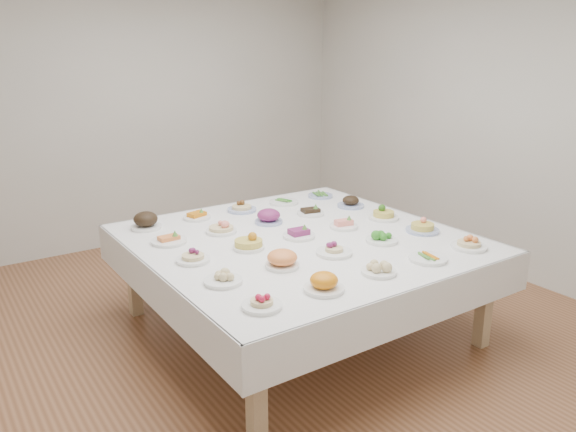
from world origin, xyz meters
TOP-DOWN VIEW (x-y plane):
  - room_envelope at (0.00, 0.00)m, footprint 5.02×5.02m
  - display_table at (0.20, -0.25)m, footprint 2.30×2.30m
  - dish_0 at (-0.65, -1.09)m, footprint 0.22×0.22m
  - dish_1 at (-0.24, -1.11)m, footprint 0.27×0.27m
  - dish_2 at (0.20, -1.09)m, footprint 0.22×0.22m
  - dish_3 at (0.63, -1.11)m, footprint 0.25×0.25m
  - dish_4 at (1.05, -1.11)m, footprint 0.25×0.25m
  - dish_5 at (-0.67, -0.68)m, footprint 0.23×0.23m
  - dish_6 at (-0.24, -0.67)m, footprint 0.23×0.23m
  - dish_7 at (0.19, -0.67)m, footprint 0.25×0.25m
  - dish_8 at (0.63, -0.66)m, footprint 0.23×0.23m
  - dish_9 at (1.05, -0.67)m, footprint 0.26×0.25m
  - dish_10 at (-0.67, -0.25)m, footprint 0.22×0.22m
  - dish_11 at (-0.24, -0.25)m, footprint 0.24×0.23m
  - dish_12 at (0.20, -0.24)m, footprint 0.24×0.24m
  - dish_13 at (0.62, -0.25)m, footprint 0.22×0.22m
  - dish_14 at (1.04, -0.25)m, footprint 0.27×0.25m
  - dish_15 at (-0.65, 0.19)m, footprint 0.26×0.26m
  - dish_16 at (-0.23, 0.18)m, footprint 0.23×0.23m
  - dish_17 at (0.20, 0.19)m, footprint 0.22×0.22m
  - dish_18 at (0.62, 0.19)m, footprint 0.22×0.22m
  - dish_19 at (1.06, 0.18)m, footprint 0.23×0.23m
  - dish_20 at (-0.67, 0.60)m, footprint 0.24×0.24m
  - dish_21 at (-0.23, 0.62)m, footprint 0.22×0.22m
  - dish_22 at (0.19, 0.61)m, footprint 0.25×0.25m
  - dish_23 at (0.63, 0.61)m, footprint 0.26×0.26m
  - dish_24 at (1.05, 0.61)m, footprint 0.24×0.23m

SIDE VIEW (x-z plane):
  - display_table at x=0.20m, z-range 0.31..1.06m
  - dish_23 at x=0.63m, z-range 0.74..0.80m
  - dish_3 at x=0.63m, z-range 0.74..0.80m
  - dish_24 at x=1.05m, z-range 0.75..0.80m
  - dish_21 at x=-0.23m, z-range 0.74..0.83m
  - dish_13 at x=0.62m, z-range 0.74..0.83m
  - dish_5 at x=-0.67m, z-range 0.74..0.83m
  - dish_12 at x=0.20m, z-range 0.74..0.84m
  - dish_18 at x=0.62m, z-range 0.74..0.84m
  - dish_2 at x=0.20m, z-range 0.74..0.84m
  - dish_8 at x=0.63m, z-range 0.74..0.84m
  - dish_0 at x=-0.65m, z-range 0.74..0.86m
  - dish_15 at x=-0.65m, z-range 0.74..0.86m
  - dish_10 at x=-0.67m, z-range 0.74..0.86m
  - dish_7 at x=0.19m, z-range 0.74..0.86m
  - dish_19 at x=1.06m, z-range 0.74..0.87m
  - dish_22 at x=0.19m, z-range 0.74..0.87m
  - dish_20 at x=-0.67m, z-range 0.75..0.88m
  - dish_4 at x=1.05m, z-range 0.75..0.88m
  - dish_16 at x=-0.23m, z-range 0.75..0.88m
  - dish_6 at x=-0.24m, z-range 0.75..0.88m
  - dish_17 at x=0.20m, z-range 0.75..0.89m
  - dish_11 at x=-0.24m, z-range 0.75..0.89m
  - dish_9 at x=1.05m, z-range 0.75..0.90m
  - dish_1 at x=-0.24m, z-range 0.75..0.90m
  - dish_14 at x=1.04m, z-range 0.75..0.91m
  - room_envelope at x=0.00m, z-range 0.43..3.24m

